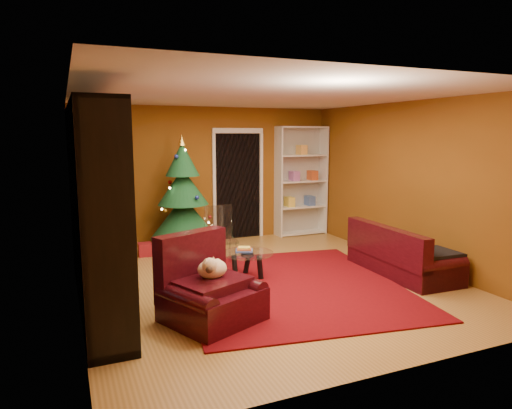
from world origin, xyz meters
name	(u,v)px	position (x,y,z in m)	size (l,w,h in m)	color
floor	(267,282)	(0.00, 0.00, -0.03)	(5.00, 5.50, 0.05)	olive
ceiling	(268,93)	(0.00, 0.00, 2.62)	(5.00, 5.50, 0.05)	silver
wall_back	(208,175)	(0.00, 2.77, 1.30)	(5.00, 0.05, 2.60)	brown
wall_left	(72,201)	(-2.52, 0.00, 1.30)	(0.05, 5.50, 2.60)	brown
wall_right	(411,183)	(2.52, 0.00, 1.30)	(0.05, 5.50, 2.60)	brown
doorway	(238,186)	(0.60, 2.73, 1.05)	(1.06, 0.60, 2.16)	black
rug	(291,285)	(0.21, -0.34, 0.01)	(2.89, 3.37, 0.02)	#66070D
media_unit	(95,208)	(-2.27, -0.06, 1.21)	(0.48, 3.15, 2.42)	black
christmas_tree	(183,195)	(-0.67, 2.12, 1.01)	(1.17, 1.17, 2.09)	#103F1F
gift_box_teal	(119,259)	(-1.87, 1.56, 0.13)	(0.27, 0.27, 0.27)	#20606A
gift_box_green	(205,244)	(-0.34, 1.94, 0.13)	(0.26, 0.26, 0.26)	#255729
gift_box_red	(145,250)	(-1.38, 2.06, 0.11)	(0.22, 0.22, 0.22)	maroon
white_bookshelf	(301,181)	(1.94, 2.57, 1.12)	(1.06, 0.38, 2.30)	white
armchair	(212,287)	(-1.15, -1.06, 0.39)	(1.00, 1.00, 0.78)	black
dog	(212,269)	(-1.12, -1.00, 0.58)	(0.40, 0.30, 0.26)	beige
sofa	(403,249)	(2.02, -0.48, 0.38)	(1.77, 0.79, 0.76)	black
coffee_table	(247,265)	(-0.21, 0.22, 0.20)	(0.76, 0.76, 0.47)	gray
acrylic_chair	(221,241)	(-0.39, 0.88, 0.44)	(0.45, 0.49, 0.87)	#66605B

